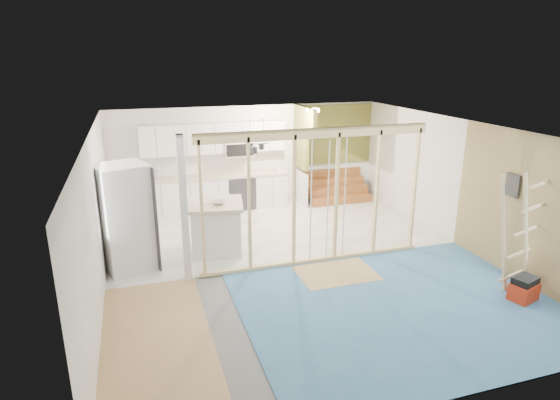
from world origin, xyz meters
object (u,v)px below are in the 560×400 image
object	(u,v)px
fridge	(126,218)
island	(217,227)
toolbox	(524,289)
ladder	(518,233)

from	to	relation	value
fridge	island	xyz separation A→B (m)	(1.70, 0.30, -0.48)
toolbox	ladder	size ratio (longest dim) A/B	0.25
toolbox	island	bearing A→B (deg)	123.71
fridge	toolbox	size ratio (longest dim) A/B	3.86
fridge	toolbox	bearing A→B (deg)	-46.45
island	toolbox	world-z (taller)	island
toolbox	fridge	bearing A→B (deg)	134.53
island	ladder	distance (m)	5.45
island	ladder	size ratio (longest dim) A/B	0.60
island	toolbox	xyz separation A→B (m)	(4.38, -3.49, -0.32)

